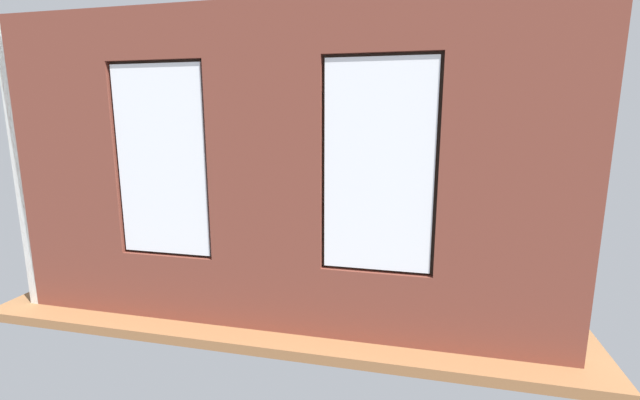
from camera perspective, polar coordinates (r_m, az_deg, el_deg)
ground_plane at (r=6.81m, az=0.54°, el=-7.23°), size 6.28×5.85×0.10m
brick_wall_with_windows at (r=4.06m, az=-7.30°, el=2.86°), size 5.68×0.30×3.09m
white_wall_right at (r=7.43m, az=-21.42°, el=6.13°), size 0.10×4.85×3.09m
couch_by_window at (r=4.92m, az=-3.01°, el=-9.88°), size 1.75×0.87×0.80m
couch_left at (r=6.09m, az=19.56°, el=-6.37°), size 0.98×2.13×0.80m
coffee_table at (r=6.40m, az=0.83°, el=-4.27°), size 1.49×0.82×0.45m
cup_ceramic at (r=6.23m, az=1.60°, el=-3.75°), size 0.08×0.08×0.09m
candle_jar at (r=6.37m, az=0.83°, el=-3.41°), size 0.08×0.08×0.09m
table_plant_small at (r=6.42m, az=4.69°, el=-2.58°), size 0.16×0.16×0.24m
remote_black at (r=6.52m, az=-0.58°, el=-3.41°), size 0.15×0.16×0.02m
remote_gray at (r=6.37m, az=-3.35°, el=-3.76°), size 0.17×0.14×0.02m
media_console at (r=7.28m, az=-19.81°, el=-4.36°), size 0.92×0.42×0.47m
tv_flatscreen at (r=7.15m, az=-20.12°, el=0.37°), size 1.14×0.20×0.75m
papasan_chair at (r=8.27m, az=3.60°, el=-0.40°), size 1.11×1.11×0.70m
potted_plant_by_left_couch at (r=7.50m, az=15.31°, el=-2.84°), size 0.29×0.29×0.47m
potted_plant_corner_near_left at (r=8.41m, az=18.93°, el=0.23°), size 0.63×0.63×0.89m
potted_plant_corner_far_left at (r=4.60m, az=23.69°, el=-6.53°), size 0.82×0.93×1.30m
potted_plant_beside_window_right at (r=5.30m, az=-19.10°, el=-4.18°), size 1.12×1.12×1.45m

